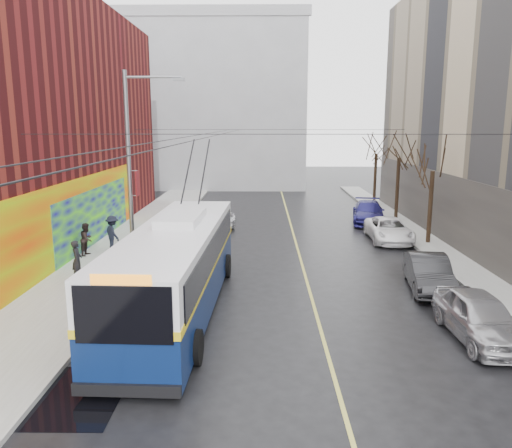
{
  "coord_description": "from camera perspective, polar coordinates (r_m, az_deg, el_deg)",
  "views": [
    {
      "loc": [
        -0.47,
        -11.79,
        6.73
      ],
      "look_at": [
        -0.73,
        9.42,
        2.49
      ],
      "focal_mm": 35.0,
      "sensor_mm": 36.0,
      "label": 1
    }
  ],
  "objects": [
    {
      "name": "ground",
      "position": [
        13.59,
        2.73,
        -18.42
      ],
      "size": [
        140.0,
        140.0,
        0.0
      ],
      "primitive_type": "plane",
      "color": "black",
      "rests_on": "ground"
    },
    {
      "name": "sidewalk_left",
      "position": [
        25.83,
        -16.32,
        -4.1
      ],
      "size": [
        4.0,
        60.0,
        0.15
      ],
      "primitive_type": "cube",
      "color": "gray",
      "rests_on": "ground"
    },
    {
      "name": "sidewalk_right",
      "position": [
        26.46,
        21.7,
        -4.1
      ],
      "size": [
        2.0,
        60.0,
        0.15
      ],
      "primitive_type": "cube",
      "color": "gray",
      "rests_on": "ground"
    },
    {
      "name": "lane_line",
      "position": [
        26.73,
        4.91,
        -3.33
      ],
      "size": [
        0.12,
        50.0,
        0.01
      ],
      "primitive_type": "cube",
      "color": "#BFB74C",
      "rests_on": "ground"
    },
    {
      "name": "building_far",
      "position": [
        57.1,
        -5.0,
        13.55
      ],
      "size": [
        20.5,
        12.1,
        18.0
      ],
      "color": "gray",
      "rests_on": "ground"
    },
    {
      "name": "streetlight_pole",
      "position": [
        22.6,
        -13.91,
        6.18
      ],
      "size": [
        2.65,
        0.6,
        9.0
      ],
      "color": "slate",
      "rests_on": "ground"
    },
    {
      "name": "catenary_wires",
      "position": [
        26.65,
        -3.81,
        10.23
      ],
      "size": [
        18.0,
        60.0,
        0.22
      ],
      "color": "black"
    },
    {
      "name": "tree_near",
      "position": [
        29.42,
        19.64,
        7.23
      ],
      "size": [
        3.2,
        3.2,
        6.4
      ],
      "color": "black",
      "rests_on": "ground"
    },
    {
      "name": "tree_mid",
      "position": [
        36.09,
        16.1,
        8.51
      ],
      "size": [
        3.2,
        3.2,
        6.68
      ],
      "color": "black",
      "rests_on": "ground"
    },
    {
      "name": "tree_far",
      "position": [
        42.88,
        13.63,
        8.86
      ],
      "size": [
        3.2,
        3.2,
        6.57
      ],
      "color": "black",
      "rests_on": "ground"
    },
    {
      "name": "puddle",
      "position": [
        14.16,
        -20.9,
        -17.88
      ],
      "size": [
        2.84,
        3.06,
        0.01
      ],
      "primitive_type": "cube",
      "color": "black",
      "rests_on": "ground"
    },
    {
      "name": "pigeons_flying",
      "position": [
        21.62,
        -5.38,
        14.19
      ],
      "size": [
        4.78,
        3.48,
        2.29
      ],
      "color": "slate"
    },
    {
      "name": "trolleybus",
      "position": [
        18.36,
        -9.01,
        -4.8
      ],
      "size": [
        3.34,
        12.9,
        6.06
      ],
      "rotation": [
        0.0,
        0.0,
        -0.03
      ],
      "color": "#081843",
      "rests_on": "ground"
    },
    {
      "name": "parked_car_a",
      "position": [
        17.54,
        24.19,
        -9.66
      ],
      "size": [
        1.89,
        4.48,
        1.51
      ],
      "primitive_type": "imported",
      "rotation": [
        0.0,
        0.0,
        0.02
      ],
      "color": "#A8A7AC",
      "rests_on": "ground"
    },
    {
      "name": "parked_car_b",
      "position": [
        21.88,
        19.12,
        -5.3
      ],
      "size": [
        2.11,
        4.52,
        1.44
      ],
      "primitive_type": "imported",
      "rotation": [
        0.0,
        0.0,
        -0.14
      ],
      "color": "#252527",
      "rests_on": "ground"
    },
    {
      "name": "parked_car_c",
      "position": [
        30.25,
        14.95,
        -0.64
      ],
      "size": [
        2.39,
        4.93,
        1.35
      ],
      "primitive_type": "imported",
      "rotation": [
        0.0,
        0.0,
        -0.03
      ],
      "color": "white",
      "rests_on": "ground"
    },
    {
      "name": "parked_car_d",
      "position": [
        35.5,
        12.73,
        1.31
      ],
      "size": [
        2.92,
        5.43,
        1.49
      ],
      "primitive_type": "imported",
      "rotation": [
        0.0,
        0.0,
        -0.17
      ],
      "color": "navy",
      "rests_on": "ground"
    },
    {
      "name": "following_car",
      "position": [
        31.54,
        -4.27,
        0.23
      ],
      "size": [
        2.18,
        4.25,
        1.38
      ],
      "primitive_type": "imported",
      "rotation": [
        0.0,
        0.0,
        -0.14
      ],
      "color": "silver",
      "rests_on": "ground"
    },
    {
      "name": "pedestrian_a",
      "position": [
        22.84,
        -19.78,
        -3.9
      ],
      "size": [
        0.56,
        0.71,
        1.72
      ],
      "primitive_type": "imported",
      "rotation": [
        0.0,
        0.0,
        1.83
      ],
      "color": "black",
      "rests_on": "sidewalk_left"
    },
    {
      "name": "pedestrian_b",
      "position": [
        26.9,
        -18.77,
        -1.65
      ],
      "size": [
        0.74,
        0.89,
        1.67
      ],
      "primitive_type": "imported",
      "rotation": [
        0.0,
        0.0,
        1.44
      ],
      "color": "black",
      "rests_on": "sidewalk_left"
    },
    {
      "name": "pedestrian_c",
      "position": [
        27.5,
        -16.08,
        -1.0
      ],
      "size": [
        1.31,
        1.37,
        1.87
      ],
      "primitive_type": "imported",
      "rotation": [
        0.0,
        0.0,
        2.26
      ],
      "color": "black",
      "rests_on": "sidewalk_left"
    }
  ]
}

